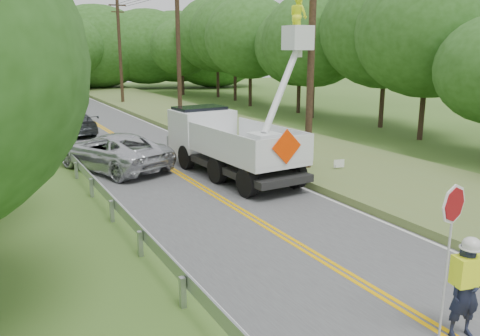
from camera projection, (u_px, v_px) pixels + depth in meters
name	position (u px, v px, depth m)	size (l,w,h in m)	color
ground	(361.00, 284.00, 11.46)	(140.00, 140.00, 0.00)	#3D5C22
road	(161.00, 163.00, 23.41)	(7.20, 96.00, 0.03)	#4A4A4C
guardrail	(70.00, 157.00, 22.19)	(0.18, 48.00, 0.77)	#979B9E
utility_poles	(225.00, 50.00, 27.02)	(1.60, 43.30, 10.00)	black
tall_grass_verge	(284.00, 146.00, 26.66)	(7.00, 96.00, 0.30)	olive
treeline_right	(294.00, 37.00, 39.45)	(11.13, 53.66, 10.88)	#332319
treeline_horizon	(34.00, 47.00, 57.88)	(57.34, 14.90, 12.40)	#234A15
flagger	(466.00, 284.00, 9.11)	(1.18, 0.59, 3.05)	#191E33
bucket_truck	(225.00, 135.00, 21.46)	(4.39, 7.91, 7.45)	black
suv_silver	(113.00, 151.00, 21.95)	(2.76, 5.99, 1.66)	silver
suv_darkgrey	(73.00, 123.00, 30.84)	(2.01, 4.94, 1.43)	#32373A
stop_sign_permanent	(52.00, 122.00, 25.04)	(0.52, 0.19, 2.52)	#979B9E
yard_sign	(339.00, 164.00, 20.99)	(0.49, 0.12, 0.71)	white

